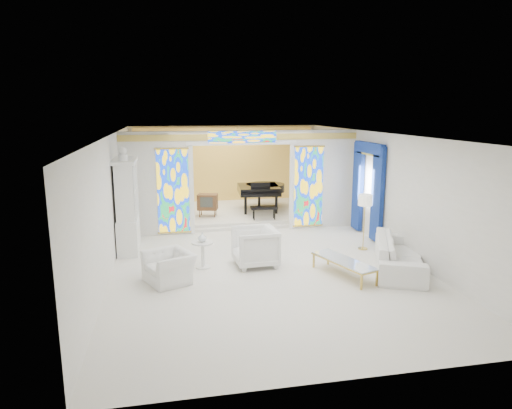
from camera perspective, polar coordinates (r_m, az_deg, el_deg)
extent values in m
plane|color=silver|center=(12.00, -0.12, -5.68)|extent=(12.00, 12.00, 0.00)
cube|color=white|center=(11.46, -0.13, 8.78)|extent=(7.00, 12.00, 0.02)
cube|color=silver|center=(17.49, -3.93, 4.88)|extent=(7.00, 0.02, 3.00)
cube|color=silver|center=(6.05, 11.02, -8.80)|extent=(7.00, 0.02, 3.00)
cube|color=silver|center=(11.50, -17.51, 0.71)|extent=(0.02, 12.00, 3.00)
cube|color=silver|center=(12.77, 15.49, 1.89)|extent=(0.02, 12.00, 3.00)
cube|color=silver|center=(13.40, -12.37, 2.50)|extent=(2.00, 0.18, 3.00)
cube|color=silver|center=(14.20, 8.27, 3.16)|extent=(2.00, 0.18, 3.00)
cube|color=silver|center=(13.43, -1.79, 8.37)|extent=(3.00, 0.18, 0.40)
cube|color=white|center=(13.35, -8.04, 1.75)|extent=(0.12, 0.06, 2.60)
cube|color=white|center=(13.83, 4.47, 2.19)|extent=(0.12, 0.06, 2.60)
cube|color=white|center=(13.34, -1.71, 7.71)|extent=(3.24, 0.06, 0.12)
cube|color=gold|center=(13.33, -1.72, 8.43)|extent=(7.00, 0.05, 0.18)
cube|color=gold|center=(13.32, -10.32, 1.66)|extent=(0.90, 0.04, 2.40)
cube|color=gold|center=(13.97, 6.57, 2.24)|extent=(0.90, 0.04, 2.40)
cube|color=gold|center=(13.32, -1.71, 8.43)|extent=(2.00, 0.04, 0.34)
cube|color=silver|center=(15.88, -2.97, -0.99)|extent=(6.80, 3.80, 0.18)
cube|color=gold|center=(17.38, -3.87, 4.83)|extent=(6.70, 0.10, 2.90)
cylinder|color=gold|center=(15.45, -2.28, 7.89)|extent=(0.48, 0.48, 0.30)
cube|color=navy|center=(12.79, 14.95, 1.26)|extent=(0.12, 0.55, 2.60)
cube|color=navy|center=(13.95, 12.62, 2.23)|extent=(0.12, 0.55, 2.60)
cube|color=navy|center=(13.22, 13.99, 6.89)|extent=(0.14, 1.70, 0.30)
cube|color=#D9C84C|center=(13.23, 13.96, 6.16)|extent=(0.12, 1.50, 0.06)
cube|color=white|center=(12.28, -15.62, -3.52)|extent=(0.50, 1.40, 0.90)
cube|color=white|center=(12.04, -15.92, 1.77)|extent=(0.44, 1.30, 1.40)
cube|color=silver|center=(12.02, -14.83, 1.81)|extent=(0.01, 1.20, 1.30)
cube|color=white|center=(11.94, -16.12, 5.27)|extent=(0.56, 1.46, 0.08)
cylinder|color=white|center=(11.58, -16.29, 5.66)|extent=(0.22, 0.22, 0.16)
sphere|color=white|center=(11.56, -16.34, 6.45)|extent=(0.20, 0.20, 0.20)
imported|color=silver|center=(9.94, -10.81, -7.69)|extent=(1.21, 1.27, 0.65)
imported|color=white|center=(10.72, -0.12, -5.31)|extent=(1.04, 1.02, 0.90)
imported|color=white|center=(10.96, 17.49, -5.91)|extent=(1.95, 2.73, 0.74)
cylinder|color=white|center=(10.57, -6.71, -4.75)|extent=(0.51, 0.51, 0.04)
cylinder|color=white|center=(10.66, -6.67, -6.31)|extent=(0.09, 0.09, 0.59)
cylinder|color=white|center=(10.76, -6.63, -7.77)|extent=(0.34, 0.34, 0.03)
imported|color=silver|center=(10.54, -6.73, -4.08)|extent=(0.21, 0.21, 0.21)
cube|color=silver|center=(10.24, 10.93, -6.92)|extent=(1.01, 1.72, 0.04)
cube|color=gold|center=(10.24, 10.92, -7.01)|extent=(1.05, 1.76, 0.03)
cube|color=gold|center=(9.62, 13.05, -9.44)|extent=(0.05, 0.05, 0.34)
cube|color=gold|center=(9.91, 14.87, -8.90)|extent=(0.05, 0.05, 0.34)
cube|color=gold|center=(10.73, 7.23, -6.96)|extent=(0.05, 0.05, 0.34)
cube|color=gold|center=(10.99, 9.01, -6.56)|extent=(0.05, 0.05, 0.34)
cylinder|color=gold|center=(12.38, 13.20, -5.37)|extent=(0.26, 0.26, 0.03)
cylinder|color=gold|center=(12.21, 13.35, -2.44)|extent=(0.03, 0.03, 1.33)
cylinder|color=white|center=(12.07, 13.49, 0.55)|extent=(0.37, 0.37, 0.28)
cube|color=black|center=(15.73, 0.32, 1.89)|extent=(1.47, 1.56, 0.26)
cylinder|color=black|center=(16.08, 1.17, 2.11)|extent=(1.45, 1.45, 0.26)
cube|color=black|center=(14.91, 0.72, 1.19)|extent=(1.29, 0.38, 0.09)
cube|color=white|center=(14.83, 0.76, 1.21)|extent=(1.18, 0.18, 0.03)
cube|color=black|center=(15.19, 0.56, 2.33)|extent=(0.66, 0.08, 0.23)
cube|color=black|center=(14.42, 1.01, -0.39)|extent=(0.87, 0.39, 0.08)
cylinder|color=black|center=(15.11, -1.32, -0.16)|extent=(0.10, 0.10, 0.58)
cylinder|color=black|center=(15.24, 2.55, -0.06)|extent=(0.10, 0.10, 0.58)
cylinder|color=black|center=(16.36, 0.40, 0.78)|extent=(0.10, 0.10, 0.58)
cube|color=#533A1E|center=(14.90, -6.07, 0.33)|extent=(0.72, 0.57, 0.51)
cube|color=#343936|center=(14.69, -6.21, 0.28)|extent=(0.40, 0.12, 0.32)
cone|color=#533A1E|center=(14.87, -7.06, -1.15)|extent=(0.04, 0.04, 0.22)
cone|color=#533A1E|center=(14.79, -5.21, -1.18)|extent=(0.04, 0.04, 0.22)
cone|color=#533A1E|center=(15.16, -6.85, -0.89)|extent=(0.04, 0.04, 0.22)
cone|color=#533A1E|center=(15.08, -5.04, -0.92)|extent=(0.04, 0.04, 0.22)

